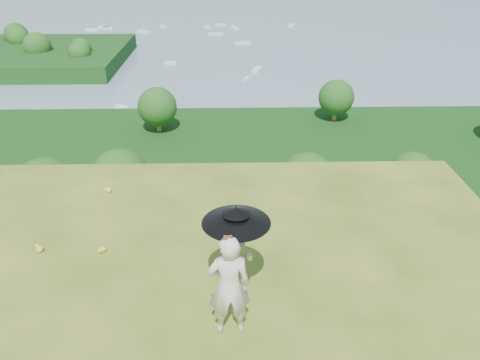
{
  "coord_description": "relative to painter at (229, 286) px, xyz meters",
  "views": [
    {
      "loc": [
        0.97,
        -4.75,
        5.73
      ],
      "look_at": [
        1.16,
        3.81,
        1.16
      ],
      "focal_mm": 35.0,
      "sensor_mm": 36.0,
      "label": 1
    }
  ],
  "objects": [
    {
      "name": "painter_cap",
      "position": [
        0.0,
        0.0,
        0.86
      ],
      "size": [
        0.22,
        0.26,
        0.1
      ],
      "primitive_type": null,
      "rotation": [
        0.0,
        0.0,
        0.05
      ],
      "color": "#C56C72",
      "rests_on": "painter"
    },
    {
      "name": "moored_boats",
      "position": [
        -13.42,
        160.19,
        -34.57
      ],
      "size": [
        140.0,
        140.0,
        0.7
      ],
      "primitive_type": null,
      "color": "white",
      "rests_on": "bay_water"
    },
    {
      "name": "painter",
      "position": [
        0.0,
        0.0,
        0.0
      ],
      "size": [
        0.71,
        0.5,
        1.84
      ],
      "primitive_type": "imported",
      "rotation": [
        0.0,
        0.0,
        3.24
      ],
      "color": "silver",
      "rests_on": "ground"
    },
    {
      "name": "slope_trees",
      "position": [
        -0.92,
        34.19,
        -15.92
      ],
      "size": [
        110.0,
        50.0,
        6.0
      ],
      "primitive_type": null,
      "color": "#225519",
      "rests_on": "forest_slope"
    },
    {
      "name": "sun_umbrella",
      "position": [
        0.12,
        0.63,
        0.66
      ],
      "size": [
        1.21,
        1.21,
        0.79
      ],
      "primitive_type": null,
      "rotation": [
        0.0,
        0.0,
        -0.1
      ],
      "color": "black",
      "rests_on": "field_easel"
    },
    {
      "name": "peninsula",
      "position": [
        -75.92,
        154.19,
        -29.92
      ],
      "size": [
        90.0,
        60.0,
        12.0
      ],
      "primitive_type": null,
      "color": "#0F360E",
      "rests_on": "bay_water"
    },
    {
      "name": "forest_slope",
      "position": [
        -0.92,
        34.19,
        -29.92
      ],
      "size": [
        140.0,
        56.0,
        22.0
      ],
      "primitive_type": "cube",
      "color": "#0F360E",
      "rests_on": "bay_water"
    },
    {
      "name": "harbor_town",
      "position": [
        -0.92,
        74.19,
        -30.42
      ],
      "size": [
        110.0,
        22.0,
        5.0
      ],
      "primitive_type": null,
      "color": "silver",
      "rests_on": "shoreline_tier"
    },
    {
      "name": "wildflowers",
      "position": [
        -0.92,
        -0.56,
        -0.86
      ],
      "size": [
        10.0,
        10.5,
        0.12
      ],
      "primitive_type": null,
      "color": "yellow",
      "rests_on": "ground"
    },
    {
      "name": "bay_water",
      "position": [
        -0.92,
        239.19,
        -34.92
      ],
      "size": [
        700.0,
        700.0,
        0.0
      ],
      "primitive_type": "plane",
      "color": "slate",
      "rests_on": "ground"
    },
    {
      "name": "field_easel",
      "position": [
        0.12,
        0.6,
        -0.2
      ],
      "size": [
        0.55,
        0.55,
        1.44
      ],
      "primitive_type": null,
      "rotation": [
        0.0,
        0.0,
        0.01
      ],
      "color": "olive",
      "rests_on": "ground"
    },
    {
      "name": "shoreline_tier",
      "position": [
        -0.92,
        74.19,
        -36.92
      ],
      "size": [
        170.0,
        28.0,
        8.0
      ],
      "primitive_type": "cube",
      "color": "#676352",
      "rests_on": "bay_water"
    }
  ]
}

